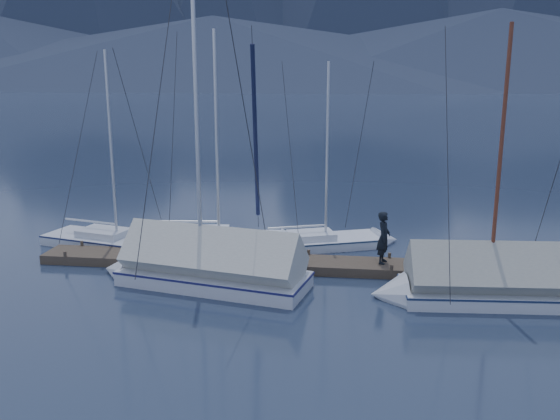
% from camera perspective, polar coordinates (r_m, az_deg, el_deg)
% --- Properties ---
extents(ground, '(1000.00, 1000.00, 0.00)m').
position_cam_1_polar(ground, '(20.07, -0.74, -7.43)').
color(ground, '#161F32').
rests_on(ground, ground).
extents(dock, '(18.00, 1.50, 0.54)m').
position_cam_1_polar(dock, '(21.90, 0.00, -5.33)').
color(dock, '#382D23').
rests_on(dock, ground).
extents(mooring_posts, '(15.12, 1.52, 0.35)m').
position_cam_1_polar(mooring_posts, '(21.89, -1.30, -4.68)').
color(mooring_posts, '#382D23').
rests_on(mooring_posts, ground).
extents(sailboat_open_left, '(6.81, 3.39, 8.67)m').
position_cam_1_polar(sailboat_open_left, '(25.05, -14.53, -3.26)').
color(sailboat_open_left, '#B8BDC5').
rests_on(sailboat_open_left, ground).
extents(sailboat_open_mid, '(7.37, 3.11, 9.52)m').
position_cam_1_polar(sailboat_open_mid, '(24.53, -4.70, -3.18)').
color(sailboat_open_mid, silver).
rests_on(sailboat_open_mid, ground).
extents(sailboat_open_right, '(6.41, 3.80, 8.20)m').
position_cam_1_polar(sailboat_open_right, '(24.68, 5.36, -3.15)').
color(sailboat_open_right, silver).
rests_on(sailboat_open_right, ground).
extents(sailboat_covered_near, '(7.37, 3.12, 9.39)m').
position_cam_1_polar(sailboat_covered_near, '(19.91, 19.07, -6.94)').
color(sailboat_covered_near, silver).
rests_on(sailboat_covered_near, ground).
extents(sailboat_covered_far, '(7.82, 3.78, 10.54)m').
position_cam_1_polar(sailboat_covered_far, '(20.41, -7.94, -5.67)').
color(sailboat_covered_far, silver).
rests_on(sailboat_covered_far, ground).
extents(person, '(0.60, 0.77, 1.89)m').
position_cam_1_polar(person, '(21.49, 9.95, -2.62)').
color(person, black).
rests_on(person, dock).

